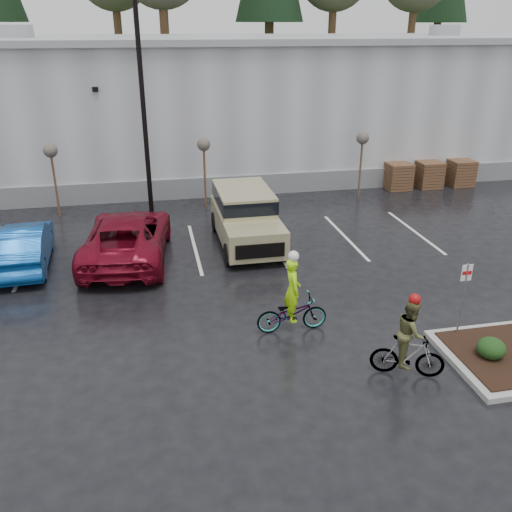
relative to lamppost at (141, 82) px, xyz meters
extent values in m
plane|color=black|center=(4.00, -12.00, -5.69)|extent=(120.00, 120.00, 0.00)
cube|color=#A7A9AC|center=(4.00, 10.00, -2.19)|extent=(60.00, 15.00, 7.00)
cube|color=slate|center=(4.00, 2.45, -5.19)|extent=(60.00, 0.12, 1.00)
cube|color=#999B9E|center=(4.00, 10.00, 1.36)|extent=(60.50, 15.50, 0.30)
cube|color=#1E3616|center=(4.00, 33.00, -2.69)|extent=(80.00, 25.00, 6.00)
cylinder|color=black|center=(0.00, 0.00, -1.19)|extent=(0.20, 0.20, 9.00)
cylinder|color=#48281D|center=(-4.00, 1.00, -4.29)|extent=(0.10, 0.10, 2.80)
sphere|color=#514841|center=(-4.00, 1.00, -2.79)|extent=(0.60, 0.60, 0.60)
cylinder|color=#48281D|center=(2.50, 1.00, -4.29)|extent=(0.10, 0.10, 2.80)
sphere|color=#514841|center=(2.50, 1.00, -2.79)|extent=(0.60, 0.60, 0.60)
cylinder|color=#48281D|center=(10.00, 1.00, -4.29)|extent=(0.10, 0.10, 2.80)
sphere|color=#514841|center=(10.00, 1.00, -2.79)|extent=(0.60, 0.60, 0.60)
cube|color=#48281D|center=(12.50, 2.00, -5.01)|extent=(1.20, 1.20, 1.35)
cube|color=#48281D|center=(14.20, 2.00, -5.01)|extent=(1.20, 1.20, 1.35)
cube|color=#48281D|center=(16.00, 2.00, -5.01)|extent=(1.20, 1.20, 1.35)
ellipsoid|color=black|center=(8.00, -13.00, -5.27)|extent=(0.70, 0.70, 0.52)
cylinder|color=gray|center=(7.80, -11.80, -4.59)|extent=(0.05, 0.05, 2.20)
cube|color=white|center=(7.80, -11.80, -3.74)|extent=(0.30, 0.02, 0.45)
cube|color=red|center=(7.80, -11.81, -3.74)|extent=(0.26, 0.02, 0.10)
imported|color=#0E4A9A|center=(-4.45, -4.42, -4.92)|extent=(1.89, 4.72, 1.53)
imported|color=maroon|center=(-0.93, -4.48, -4.85)|extent=(3.43, 6.31, 1.68)
imported|color=#3F3F44|center=(3.55, -10.50, -5.17)|extent=(1.96, 0.69, 1.03)
imported|color=#A6FA0D|center=(3.55, -10.50, -4.44)|extent=(0.43, 0.66, 1.80)
sphere|color=silver|center=(3.55, -10.50, -3.46)|extent=(0.30, 0.30, 0.30)
imported|color=#3F3F44|center=(5.72, -13.06, -5.16)|extent=(1.74, 1.10, 1.05)
imported|color=brown|center=(5.72, -13.06, -4.51)|extent=(0.72, 0.91, 1.66)
sphere|color=#990C0C|center=(5.72, -13.06, -3.64)|extent=(0.27, 0.27, 0.27)
camera|label=1|loc=(-0.01, -23.05, 2.12)|focal=38.00mm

